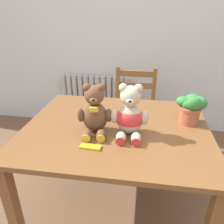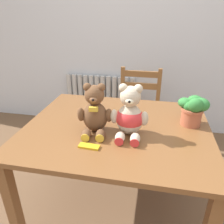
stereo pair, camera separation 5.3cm
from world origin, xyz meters
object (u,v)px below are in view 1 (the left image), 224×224
object	(u,v)px
teddy_bear_left	(95,112)
teddy_bear_right	(130,115)
wooden_chair_behind	(134,111)
chocolate_bar	(90,147)
potted_plant	(191,108)

from	to	relation	value
teddy_bear_left	teddy_bear_right	distance (m)	0.20
teddy_bear_left	teddy_bear_right	xyz separation A→B (m)	(0.20, 0.00, -0.01)
wooden_chair_behind	teddy_bear_right	world-z (taller)	teddy_bear_right
teddy_bear_left	chocolate_bar	bearing A→B (deg)	86.26
potted_plant	teddy_bear_left	bearing A→B (deg)	-161.14
teddy_bear_right	chocolate_bar	size ratio (longest dim) A/B	2.73
wooden_chair_behind	teddy_bear_right	size ratio (longest dim) A/B	2.77
potted_plant	teddy_bear_right	bearing A→B (deg)	-152.55
wooden_chair_behind	chocolate_bar	size ratio (longest dim) A/B	7.54
teddy_bear_right	potted_plant	bearing A→B (deg)	-154.40
potted_plant	chocolate_bar	bearing A→B (deg)	-146.64
wooden_chair_behind	potted_plant	bearing A→B (deg)	118.19
teddy_bear_left	potted_plant	xyz separation A→B (m)	(0.58, 0.20, -0.02)
teddy_bear_right	chocolate_bar	xyz separation A→B (m)	(-0.19, -0.18, -0.12)
wooden_chair_behind	teddy_bear_left	world-z (taller)	teddy_bear_left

